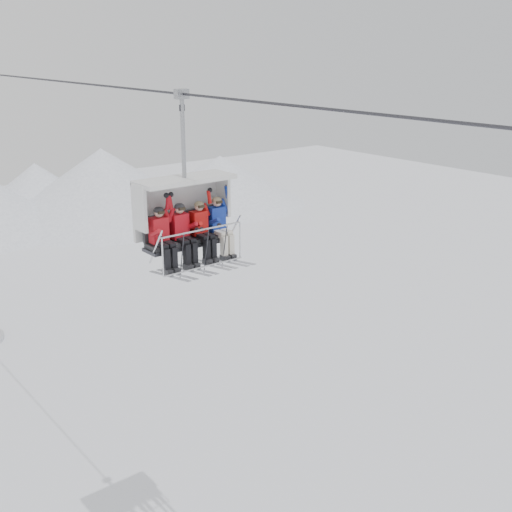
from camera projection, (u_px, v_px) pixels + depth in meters
haul_cable at (256, 102)px, 12.21m from camera, size 0.06×50.00×0.06m
chairlift_carrier at (183, 209)px, 15.07m from camera, size 2.34×1.17×3.98m
skier_far_left at (162, 236)px, 14.53m from camera, size 0.40×1.69×1.60m
skier_center_left at (182, 232)px, 14.85m from camera, size 0.40×1.69×1.60m
skier_center_right at (202, 229)px, 15.18m from camera, size 0.39×1.69×1.55m
skier_far_right at (219, 225)px, 15.48m from camera, size 0.40×1.69×1.60m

